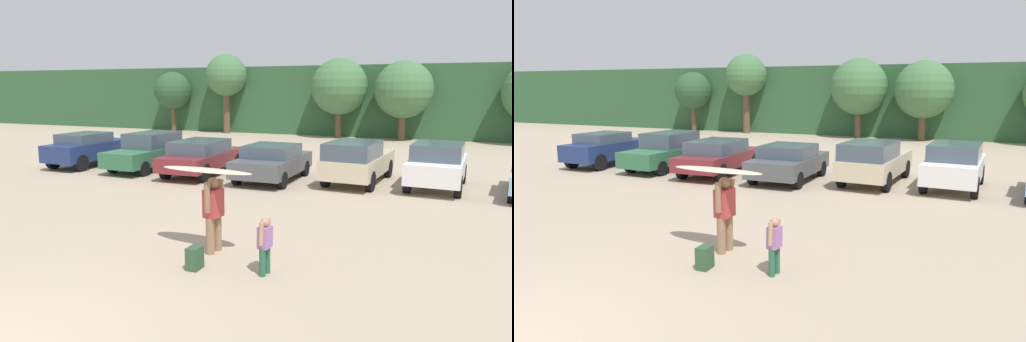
# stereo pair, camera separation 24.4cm
# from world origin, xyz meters

# --- Properties ---
(hillside_ridge) EXTENTS (108.00, 12.00, 5.10)m
(hillside_ridge) POSITION_xyz_m (0.00, 35.89, 2.55)
(hillside_ridge) COLOR #2D5633
(hillside_ridge) RESTS_ON ground_plane
(tree_center) EXTENTS (2.98, 2.98, 4.76)m
(tree_center) POSITION_xyz_m (-15.29, 28.86, 3.24)
(tree_center) COLOR brown
(tree_center) RESTS_ON ground_plane
(tree_far_right) EXTENTS (3.19, 3.19, 6.04)m
(tree_far_right) POSITION_xyz_m (-10.64, 29.14, 4.37)
(tree_far_right) COLOR brown
(tree_far_right) RESTS_ON ground_plane
(tree_center_left) EXTENTS (3.92, 3.92, 5.53)m
(tree_center_left) POSITION_xyz_m (-1.83, 29.00, 3.56)
(tree_center_left) COLOR brown
(tree_center_left) RESTS_ON ground_plane
(tree_ridge_back) EXTENTS (3.81, 3.81, 5.29)m
(tree_ridge_back) POSITION_xyz_m (2.50, 28.86, 3.37)
(tree_ridge_back) COLOR brown
(tree_ridge_back) RESTS_ON ground_plane
(parked_car_navy) EXTENTS (1.78, 4.02, 1.50)m
(parked_car_navy) POSITION_xyz_m (-9.60, 12.64, 0.81)
(parked_car_navy) COLOR navy
(parked_car_navy) RESTS_ON ground_plane
(parked_car_forest_green) EXTENTS (1.92, 4.70, 1.59)m
(parked_car_forest_green) POSITION_xyz_m (-6.44, 13.05, 0.80)
(parked_car_forest_green) COLOR #2D6642
(parked_car_forest_green) RESTS_ON ground_plane
(parked_car_maroon) EXTENTS (2.00, 4.53, 1.42)m
(parked_car_maroon) POSITION_xyz_m (-3.74, 12.68, 0.77)
(parked_car_maroon) COLOR maroon
(parked_car_maroon) RESTS_ON ground_plane
(parked_car_dark_gray) EXTENTS (1.99, 4.08, 1.38)m
(parked_car_dark_gray) POSITION_xyz_m (-0.66, 12.63, 0.73)
(parked_car_dark_gray) COLOR #4C4F54
(parked_car_dark_gray) RESTS_ON ground_plane
(parked_car_champagne) EXTENTS (2.11, 4.58, 1.61)m
(parked_car_champagne) POSITION_xyz_m (2.43, 13.34, 0.85)
(parked_car_champagne) COLOR beige
(parked_car_champagne) RESTS_ON ground_plane
(parked_car_white) EXTENTS (2.02, 4.09, 1.60)m
(parked_car_white) POSITION_xyz_m (5.19, 13.55, 0.86)
(parked_car_white) COLOR white
(parked_car_white) RESTS_ON ground_plane
(person_adult) EXTENTS (0.34, 0.66, 1.65)m
(person_adult) POSITION_xyz_m (0.99, 4.66, 0.93)
(person_adult) COLOR #8C6B4C
(person_adult) RESTS_ON ground_plane
(person_child) EXTENTS (0.23, 0.41, 1.11)m
(person_child) POSITION_xyz_m (2.46, 3.92, 0.63)
(person_child) COLOR #26593F
(person_child) RESTS_ON ground_plane
(surfboard_cream) EXTENTS (2.21, 0.78, 0.10)m
(surfboard_cream) POSITION_xyz_m (0.87, 4.58, 1.80)
(surfboard_cream) COLOR beige
(backpack_dropped) EXTENTS (0.24, 0.34, 0.45)m
(backpack_dropped) POSITION_xyz_m (1.09, 3.65, 0.22)
(backpack_dropped) COLOR #2D4C33
(backpack_dropped) RESTS_ON ground_plane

